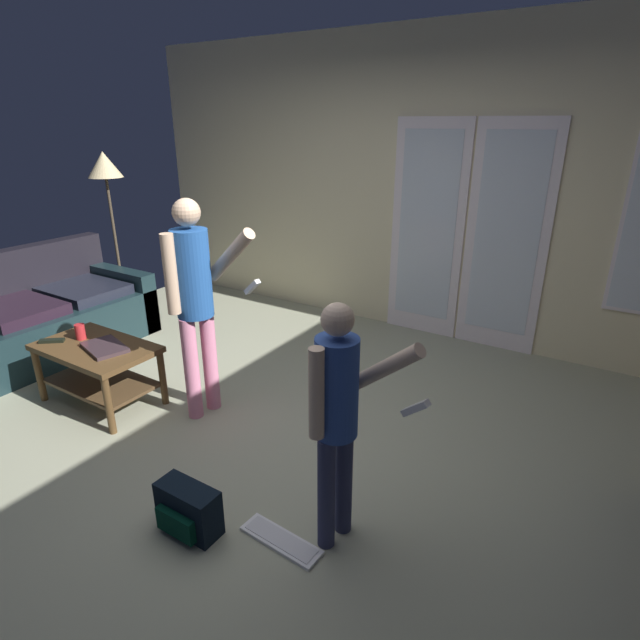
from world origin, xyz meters
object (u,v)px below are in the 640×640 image
leather_couch (15,328)px  person_child (338,408)px  coffee_table (98,362)px  person_adult (195,292)px  floor_lamp (106,174)px  tv_remote_black (52,341)px  loose_keyboard (281,540)px  laptop_closed (105,347)px  cup_near_edge (80,332)px  backpack (188,510)px

leather_couch → person_child: 3.41m
coffee_table → person_adult: person_adult is taller
person_child → floor_lamp: bearing=156.4°
person_child → person_adult: bearing=159.7°
tv_remote_black → person_child: bearing=-41.4°
loose_keyboard → laptop_closed: bearing=167.8°
person_child → loose_keyboard: (-0.21, -0.18, -0.74)m
cup_near_edge → backpack: bearing=-19.6°
person_adult → floor_lamp: floor_lamp is taller
leather_couch → backpack: (2.71, -0.64, -0.17)m
person_child → floor_lamp: (-3.69, 1.61, 0.69)m
backpack → laptop_closed: size_ratio=0.97×
laptop_closed → tv_remote_black: size_ratio=2.04×
backpack → cup_near_edge: bearing=160.4°
leather_couch → person_adult: (1.98, 0.24, 0.61)m
laptop_closed → tv_remote_black: laptop_closed is taller
loose_keyboard → leather_couch: bearing=171.8°
person_child → laptop_closed: bearing=174.0°
backpack → loose_keyboard: backpack is taller
person_adult → backpack: 1.38m
person_child → floor_lamp: floor_lamp is taller
laptop_closed → tv_remote_black: bearing=-147.6°
loose_keyboard → person_adult: bearing=149.6°
person_child → floor_lamp: 4.09m
person_child → cup_near_edge: bearing=174.3°
coffee_table → person_child: (2.13, -0.21, 0.42)m
person_adult → floor_lamp: 2.61m
floor_lamp → laptop_closed: bearing=-39.9°
coffee_table → backpack: (1.47, -0.57, -0.20)m
person_child → loose_keyboard: person_child is taller
person_adult → cup_near_edge: person_adult is taller
leather_couch → backpack: leather_couch is taller
backpack → tv_remote_black: bearing=166.1°
person_adult → floor_lamp: (-2.30, 1.10, 0.54)m
floor_lamp → tv_remote_black: 2.20m
person_adult → tv_remote_black: 1.22m
coffee_table → person_child: size_ratio=0.70×
leather_couch → coffee_table: size_ratio=2.55×
person_adult → floor_lamp: bearing=154.5°
person_adult → person_child: bearing=-20.3°
cup_near_edge → laptop_closed: bearing=-4.0°
laptop_closed → floor_lamp: bearing=155.6°
person_child → backpack: 0.97m
coffee_table → laptop_closed: bearing=1.1°
person_adult → loose_keyboard: 1.63m
person_child → cup_near_edge: person_child is taller
loose_keyboard → floor_lamp: bearing=152.8°
loose_keyboard → tv_remote_black: (-2.23, 0.26, 0.46)m
leather_couch → person_child: bearing=-4.7°
floor_lamp → loose_keyboard: 4.16m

